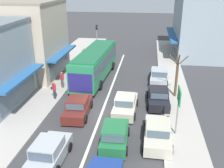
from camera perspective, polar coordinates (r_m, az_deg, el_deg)
ground_plane at (r=21.54m, az=-2.29°, el=-6.40°), size 140.00×140.00×0.00m
lane_centre_line at (r=25.08m, az=-0.65°, el=-2.11°), size 0.20×28.00×0.01m
sidewalk_left at (r=28.58m, az=-13.62°, el=0.47°), size 5.20×44.00×0.14m
kerb_right at (r=26.77m, az=13.26°, el=-0.99°), size 2.80×44.00×0.12m
shopfront_mid_block at (r=30.68m, az=-18.83°, el=9.22°), size 8.99×7.73×8.18m
building_right_far at (r=40.26m, az=19.91°, el=11.93°), size 9.54×12.30×8.28m
city_bus at (r=28.34m, az=-3.64°, el=4.76°), size 3.14×10.97×3.23m
sedan_queue_far_back at (r=21.47m, az=2.91°, el=-4.51°), size 1.98×4.24×1.47m
hatchback_adjacent_lane_trail at (r=16.38m, az=-13.48°, el=-14.19°), size 1.90×3.74×1.54m
sedan_queue_gap_filler at (r=21.20m, az=-7.45°, el=-5.04°), size 2.04×4.28×1.47m
hatchback_adjacent_lane_lead at (r=17.41m, az=0.63°, el=-11.12°), size 1.91×3.75×1.54m
parked_sedan_kerb_front at (r=18.00m, az=9.91°, el=-10.47°), size 1.93×4.22×1.47m
parked_sedan_kerb_second at (r=23.15m, az=10.05°, el=-2.80°), size 2.00×4.25×1.47m
parked_sedan_kerb_third at (r=28.14m, az=10.14°, el=1.71°), size 1.99×4.25×1.47m
traffic_light_downstreet at (r=38.31m, az=-3.33°, el=10.77°), size 0.32×0.24×4.20m
directional_road_sign at (r=17.98m, az=14.34°, el=-3.46°), size 0.10×1.40×3.60m
street_tree_right at (r=24.32m, az=13.90°, el=1.57°), size 1.68×1.73×4.30m
pedestrian_with_handbag_near at (r=23.97m, az=-12.51°, el=-1.06°), size 0.60×0.50×1.63m
pedestrian_browsing_midblock at (r=34.90m, az=-6.09°, el=6.57°), size 0.54×0.33×1.63m
pedestrian_far_walker at (r=26.27m, az=-10.83°, el=1.12°), size 0.48×0.39×1.63m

